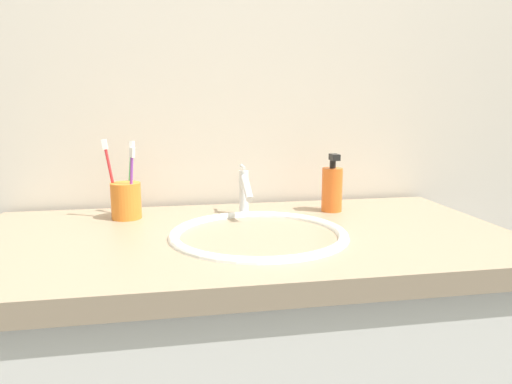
{
  "coord_description": "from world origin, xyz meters",
  "views": [
    {
      "loc": [
        -0.16,
        -1.02,
        1.15
      ],
      "look_at": [
        0.02,
        0.0,
        0.96
      ],
      "focal_mm": 33.94,
      "sensor_mm": 36.0,
      "label": 1
    }
  ],
  "objects": [
    {
      "name": "tiled_wall_back",
      "position": [
        0.0,
        0.35,
        1.2
      ],
      "size": [
        2.38,
        0.04,
        2.4
      ],
      "primitive_type": "cube",
      "color": "beige",
      "rests_on": "ground"
    },
    {
      "name": "sink_basin",
      "position": [
        0.02,
        -0.03,
        0.83
      ],
      "size": [
        0.39,
        0.39,
        0.1
      ],
      "color": "white",
      "rests_on": "vanity_counter"
    },
    {
      "name": "faucet",
      "position": [
        0.02,
        0.16,
        0.93
      ],
      "size": [
        0.02,
        0.14,
        0.13
      ],
      "color": "silver",
      "rests_on": "sink_basin"
    },
    {
      "name": "toothbrush_cup",
      "position": [
        -0.27,
        0.18,
        0.91
      ],
      "size": [
        0.07,
        0.07,
        0.09
      ],
      "primitive_type": "cylinder",
      "color": "orange",
      "rests_on": "vanity_counter"
    },
    {
      "name": "toothbrush_purple",
      "position": [
        -0.25,
        0.16,
        0.97
      ],
      "size": [
        0.03,
        0.03,
        0.17
      ],
      "color": "purple",
      "rests_on": "toothbrush_cup"
    },
    {
      "name": "toothbrush_red",
      "position": [
        -0.3,
        0.19,
        0.98
      ],
      "size": [
        0.04,
        0.01,
        0.19
      ],
      "color": "red",
      "rests_on": "toothbrush_cup"
    },
    {
      "name": "toothbrush_green",
      "position": [
        -0.26,
        0.22,
        0.98
      ],
      "size": [
        0.03,
        0.04,
        0.18
      ],
      "color": "green",
      "rests_on": "toothbrush_cup"
    },
    {
      "name": "soap_dispenser",
      "position": [
        0.26,
        0.17,
        0.93
      ],
      "size": [
        0.05,
        0.06,
        0.15
      ],
      "color": "orange",
      "rests_on": "vanity_counter"
    }
  ]
}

